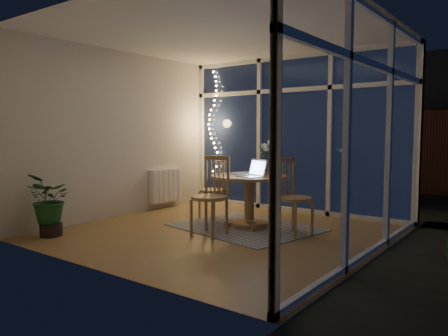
{
  "coord_description": "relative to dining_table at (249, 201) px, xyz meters",
  "views": [
    {
      "loc": [
        3.44,
        -4.57,
        1.33
      ],
      "look_at": [
        -0.17,
        0.25,
        0.84
      ],
      "focal_mm": 35.0,
      "sensor_mm": 36.0,
      "label": 1
    }
  ],
  "objects": [
    {
      "name": "chair_front",
      "position": [
        -0.12,
        -0.76,
        0.16
      ],
      "size": [
        0.51,
        0.51,
        1.04
      ],
      "primitive_type": "cube",
      "rotation": [
        0.0,
        0.0,
        0.07
      ],
      "color": "#9D7347",
      "rests_on": "floor"
    },
    {
      "name": "floor",
      "position": [
        -0.08,
        -0.52,
        -0.36
      ],
      "size": [
        4.0,
        4.0,
        0.0
      ],
      "primitive_type": "plane",
      "color": "olive",
      "rests_on": "ground"
    },
    {
      "name": "neighbour_roof",
      "position": [
        0.22,
        7.98,
        1.84
      ],
      "size": [
        7.0,
        3.0,
        2.2
      ],
      "primitive_type": "cube",
      "color": "#2F3238",
      "rests_on": "ground"
    },
    {
      "name": "chair_left",
      "position": [
        -0.75,
        0.13,
        0.1
      ],
      "size": [
        0.45,
        0.45,
        0.93
      ],
      "primitive_type": "cube",
      "rotation": [
        0.0,
        0.0,
        -1.61
      ],
      "color": "#9D7347",
      "rests_on": "floor"
    },
    {
      "name": "fairy_lights",
      "position": [
        -1.73,
        1.36,
        1.16
      ],
      "size": [
        0.24,
        0.1,
        1.85
      ],
      "primitive_type": null,
      "color": "#FFBF66",
      "rests_on": "window_wall_back"
    },
    {
      "name": "newspapers",
      "position": [
        -0.16,
        0.11,
        0.37
      ],
      "size": [
        0.47,
        0.4,
        0.02
      ],
      "primitive_type": "cube",
      "rotation": [
        0.0,
        0.0,
        -0.23
      ],
      "color": "silver",
      "rests_on": "dining_table"
    },
    {
      "name": "bowl",
      "position": [
        0.35,
        0.09,
        0.38
      ],
      "size": [
        0.18,
        0.18,
        0.04
      ],
      "primitive_type": "imported",
      "rotation": [
        0.0,
        0.0,
        -0.19
      ],
      "color": "white",
      "rests_on": "dining_table"
    },
    {
      "name": "rug",
      "position": [
        -0.0,
        -0.1,
        -0.36
      ],
      "size": [
        2.09,
        1.79,
        0.01
      ],
      "primitive_type": "cube",
      "rotation": [
        0.0,
        0.0,
        -0.19
      ],
      "color": "beige",
      "rests_on": "floor"
    },
    {
      "name": "wall_right",
      "position": [
        1.92,
        -0.52,
        0.94
      ],
      "size": [
        0.04,
        4.0,
        2.6
      ],
      "primitive_type": "cube",
      "color": "beige",
      "rests_on": "floor"
    },
    {
      "name": "window_wall_right",
      "position": [
        1.88,
        -0.52,
        0.94
      ],
      "size": [
        0.1,
        4.0,
        2.6
      ],
      "primitive_type": "cube",
      "color": "silver",
      "rests_on": "floor"
    },
    {
      "name": "flower_vase",
      "position": [
        0.12,
        0.28,
        0.47
      ],
      "size": [
        0.24,
        0.24,
        0.21
      ],
      "primitive_type": "imported",
      "rotation": [
        0.0,
        0.0,
        -0.19
      ],
      "color": "silver",
      "rests_on": "dining_table"
    },
    {
      "name": "garden_fence",
      "position": [
        -0.08,
        4.98,
        0.54
      ],
      "size": [
        11.0,
        0.08,
        1.8
      ],
      "primitive_type": "cube",
      "color": "#3C1D16",
      "rests_on": "ground"
    },
    {
      "name": "chair_right",
      "position": [
        0.76,
        -0.1,
        0.14
      ],
      "size": [
        0.57,
        0.57,
        1.01
      ],
      "primitive_type": "cube",
      "rotation": [
        0.0,
        0.0,
        1.32
      ],
      "color": "#9D7347",
      "rests_on": "floor"
    },
    {
      "name": "window_wall_back",
      "position": [
        -0.08,
        1.44,
        0.94
      ],
      "size": [
        4.0,
        0.1,
        2.6
      ],
      "primitive_type": "cube",
      "color": "silver",
      "rests_on": "floor"
    },
    {
      "name": "garden_shrubs",
      "position": [
        -0.88,
        2.88,
        0.09
      ],
      "size": [
        0.9,
        0.9,
        0.9
      ],
      "primitive_type": "sphere",
      "color": "black",
      "rests_on": "ground"
    },
    {
      "name": "ceiling",
      "position": [
        -0.08,
        -0.52,
        2.24
      ],
      "size": [
        4.0,
        4.0,
        0.0
      ],
      "primitive_type": "plane",
      "color": "silver",
      "rests_on": "wall_back"
    },
    {
      "name": "garden_patio",
      "position": [
        0.42,
        4.48,
        -0.42
      ],
      "size": [
        12.0,
        6.0,
        0.1
      ],
      "primitive_type": "cube",
      "color": "black",
      "rests_on": "ground"
    },
    {
      "name": "wall_left",
      "position": [
        -2.08,
        -0.52,
        0.94
      ],
      "size": [
        0.04,
        4.0,
        2.6
      ],
      "primitive_type": "cube",
      "color": "beige",
      "rests_on": "floor"
    },
    {
      "name": "wall_front",
      "position": [
        -0.08,
        -2.52,
        0.94
      ],
      "size": [
        4.0,
        0.04,
        2.6
      ],
      "primitive_type": "cube",
      "color": "beige",
      "rests_on": "floor"
    },
    {
      "name": "laptop",
      "position": [
        0.14,
        -0.2,
        0.5
      ],
      "size": [
        0.45,
        0.42,
        0.26
      ],
      "primitive_type": null,
      "rotation": [
        0.0,
        0.0,
        -0.4
      ],
      "color": "#B3B3B7",
      "rests_on": "dining_table"
    },
    {
      "name": "potted_plant",
      "position": [
        -1.73,
        -2.0,
        0.02
      ],
      "size": [
        0.66,
        0.61,
        0.76
      ],
      "primitive_type": "imported",
      "rotation": [
        0.0,
        0.0,
        -0.31
      ],
      "color": "#1C4E24",
      "rests_on": "floor"
    },
    {
      "name": "dining_table",
      "position": [
        0.0,
        0.0,
        0.0
      ],
      "size": [
        1.25,
        1.25,
        0.73
      ],
      "primitive_type": "cylinder",
      "rotation": [
        0.0,
        0.0,
        -0.19
      ],
      "color": "#9D7347",
      "rests_on": "floor"
    },
    {
      "name": "wall_back",
      "position": [
        -0.08,
        1.48,
        0.94
      ],
      "size": [
        4.0,
        0.04,
        2.6
      ],
      "primitive_type": "cube",
      "color": "beige",
      "rests_on": "floor"
    },
    {
      "name": "phone",
      "position": [
        0.08,
        -0.16,
        0.37
      ],
      "size": [
        0.13,
        0.07,
        0.01
      ],
      "primitive_type": "cube",
      "rotation": [
        0.0,
        0.0,
        0.11
      ],
      "color": "black",
      "rests_on": "dining_table"
    },
    {
      "name": "radiator",
      "position": [
        -2.02,
        0.38,
        0.04
      ],
      "size": [
        0.1,
        0.7,
        0.58
      ],
      "primitive_type": "cube",
      "color": "white",
      "rests_on": "wall_left"
    }
  ]
}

